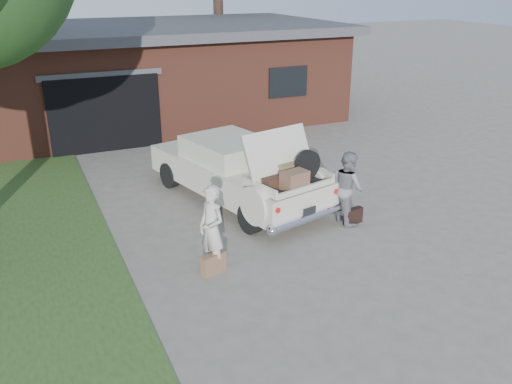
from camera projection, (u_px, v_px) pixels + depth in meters
name	position (u px, v px, depth m)	size (l,w,h in m)	color
ground	(269.00, 258.00, 10.03)	(90.00, 90.00, 0.00)	gray
house	(157.00, 71.00, 19.49)	(12.80, 7.80, 3.30)	brown
sedan	(237.00, 170.00, 12.39)	(3.01, 5.22, 1.96)	beige
woman_left	(212.00, 229.00, 9.35)	(0.58, 0.38, 1.58)	beige
woman_right	(348.00, 187.00, 11.25)	(0.75, 0.59, 1.55)	gray
suitcase_left	(214.00, 263.00, 9.47)	(0.47, 0.15, 0.36)	#876144
suitcase_right	(353.00, 216.00, 11.37)	(0.44, 0.14, 0.34)	black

